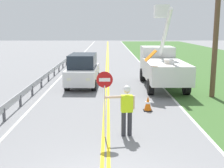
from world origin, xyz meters
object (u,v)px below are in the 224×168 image
object	(u,v)px
oncoming_suv_nearest	(83,70)
stop_sign_paddle	(105,90)
flagger_worker	(126,107)
traffic_cone_lead	(148,104)
utility_bucket_truck	(161,65)
utility_pole_near	(217,20)

from	to	relation	value
oncoming_suv_nearest	stop_sign_paddle	bearing A→B (deg)	-80.53
stop_sign_paddle	flagger_worker	bearing A→B (deg)	8.56
flagger_worker	traffic_cone_lead	size ratio (longest dim) A/B	2.61
stop_sign_paddle	oncoming_suv_nearest	distance (m)	9.28
traffic_cone_lead	stop_sign_paddle	bearing A→B (deg)	-120.72
utility_bucket_truck	utility_pole_near	size ratio (longest dim) A/B	0.85
stop_sign_paddle	traffic_cone_lead	world-z (taller)	stop_sign_paddle
oncoming_suv_nearest	utility_pole_near	distance (m)	8.62
utility_pole_near	stop_sign_paddle	bearing A→B (deg)	-134.41
traffic_cone_lead	utility_pole_near	bearing A→B (deg)	34.68
flagger_worker	traffic_cone_lead	xyz separation A→B (m)	(1.19, 3.17, -0.71)
utility_bucket_truck	utility_pole_near	world-z (taller)	utility_pole_near
stop_sign_paddle	utility_pole_near	size ratio (longest dim) A/B	0.29
flagger_worker	oncoming_suv_nearest	distance (m)	9.30
stop_sign_paddle	traffic_cone_lead	bearing A→B (deg)	59.28
oncoming_suv_nearest	traffic_cone_lead	world-z (taller)	oncoming_suv_nearest
utility_bucket_truck	oncoming_suv_nearest	distance (m)	5.13
stop_sign_paddle	traffic_cone_lead	xyz separation A→B (m)	(1.95, 3.29, -1.37)
utility_bucket_truck	utility_pole_near	bearing A→B (deg)	-53.80
oncoming_suv_nearest	utility_pole_near	size ratio (longest dim) A/B	0.58
stop_sign_paddle	utility_bucket_truck	size ratio (longest dim) A/B	0.34
stop_sign_paddle	utility_pole_near	world-z (taller)	utility_pole_near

